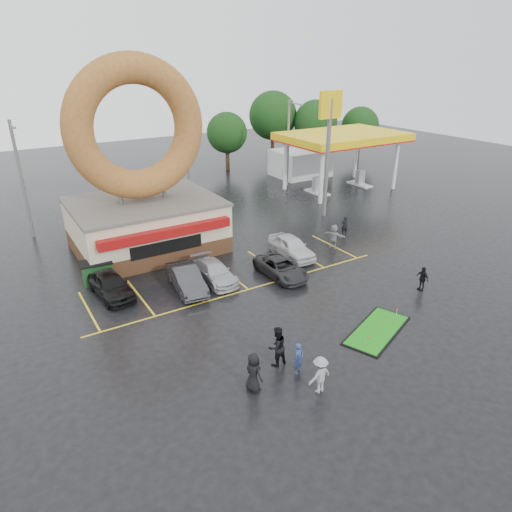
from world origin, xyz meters
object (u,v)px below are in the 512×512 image
car_black (110,285)px  putting_green (377,330)px  car_white (291,247)px  streetlight_mid (188,155)px  car_dgrey (186,279)px  car_silver (214,272)px  person_blue (299,358)px  person_cameraman (422,278)px  car_grey (281,268)px  shell_sign (329,131)px  donut_shop (143,190)px  gas_station (323,150)px  streetlight_right (289,142)px  streetlight_left (21,178)px  dumpster (97,272)px

car_black → putting_green: (10.78, -11.12, -0.70)m
car_black → car_white: bearing=-9.8°
streetlight_mid → car_white: (1.18, -14.81, -4.03)m
streetlight_mid → car_dgrey: bearing=-114.9°
car_silver → person_blue: (-0.93, -10.22, 0.15)m
person_blue → car_black: bearing=94.8°
person_cameraman → putting_green: person_cameraman is taller
car_silver → car_white: (6.40, 0.54, 0.13)m
car_grey → person_blue: person_blue is taller
car_grey → person_blue: (-4.89, -8.54, 0.17)m
shell_sign → person_cameraman: shell_sign is taller
donut_shop → person_cameraman: (12.03, -15.15, -3.70)m
car_black → car_white: size_ratio=0.98×
gas_station → car_black: gas_station is taller
shell_sign → putting_green: 20.12m
streetlight_right → car_dgrey: 25.64m
gas_station → streetlight_mid: bearing=-179.9°
streetlight_left → streetlight_mid: 14.04m
streetlight_right → car_grey: (-13.26, -18.03, -4.18)m
car_silver → gas_station: bearing=36.0°
car_grey → person_blue: bearing=-120.0°
car_dgrey → car_grey: size_ratio=1.01×
streetlight_mid → streetlight_right: size_ratio=1.00×
dumpster → car_black: bearing=-78.8°
shell_sign → person_blue: 23.46m
car_dgrey → car_white: size_ratio=0.99×
car_black → car_silver: bearing=-19.0°
car_black → person_blue: 12.81m
streetlight_mid → putting_green: (-0.60, -25.00, -4.75)m
gas_station → shell_sign: shell_sign is taller
donut_shop → shell_sign: (16.00, -0.97, 2.91)m
donut_shop → putting_green: bearing=-69.4°
gas_station → car_black: (-27.38, -13.90, -2.97)m
streetlight_right → car_dgrey: bearing=-139.3°
donut_shop → streetlight_left: donut_shop is taller
donut_shop → car_silver: size_ratio=3.17×
streetlight_right → person_cameraman: size_ratio=5.89×
person_cameraman → putting_green: bearing=-68.5°
streetlight_left → person_cameraman: size_ratio=5.89×
streetlight_left → streetlight_mid: bearing=4.1°
donut_shop → streetlight_mid: (7.00, 7.95, 0.32)m
streetlight_mid → car_black: 18.40m
donut_shop → streetlight_right: size_ratio=1.50×
streetlight_mid → car_grey: bearing=-94.2°
car_silver → putting_green: 10.72m
gas_station → streetlight_left: bearing=-178.0°
streetlight_left → streetlight_mid: same height
donut_shop → person_blue: size_ratio=8.81×
gas_station → streetlight_left: 30.04m
car_silver → car_grey: (3.96, -1.69, -0.02)m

